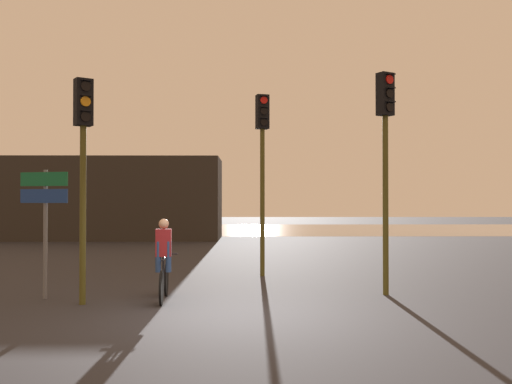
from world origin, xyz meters
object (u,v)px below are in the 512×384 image
distant_building (86,199)px  traffic_light_near_right (385,141)px  traffic_light_center (262,151)px  cyclist (164,259)px  traffic_light_near_left (83,147)px  direction_sign_post (45,210)px

distant_building → traffic_light_near_right: size_ratio=2.97×
traffic_light_center → cyclist: bearing=45.3°
traffic_light_near_left → direction_sign_post: (-0.96, 0.63, -1.20)m
traffic_light_near_left → cyclist: bearing=159.1°
cyclist → direction_sign_post: bearing=169.8°
traffic_light_near_right → direction_sign_post: bearing=-26.6°
traffic_light_near_right → cyclist: (-4.55, -0.70, -2.41)m
distant_building → traffic_light_near_right: 20.98m
traffic_light_near_left → traffic_light_center: size_ratio=0.90×
distant_building → direction_sign_post: distant_building is taller
traffic_light_near_left → direction_sign_post: 1.66m
traffic_light_near_left → traffic_light_near_right: bearing=155.9°
distant_building → traffic_light_near_right: (11.34, -17.61, 1.15)m
traffic_light_center → traffic_light_near_right: traffic_light_center is taller
distant_building → direction_sign_post: bearing=-76.4°
traffic_light_near_left → traffic_light_center: traffic_light_center is taller
traffic_light_near_left → direction_sign_post: bearing=-67.5°
traffic_light_near_right → traffic_light_near_left: bearing=-20.2°
distant_building → cyclist: distant_building is taller
distant_building → traffic_light_near_left: 19.41m
distant_building → traffic_light_near_left: traffic_light_near_left is taller
traffic_light_near_left → traffic_light_center: (3.51, 4.08, 0.30)m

